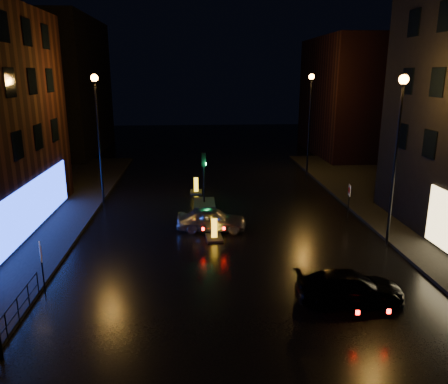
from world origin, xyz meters
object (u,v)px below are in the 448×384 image
(silver_hatchback, at_px, (212,219))
(traffic_signal, at_px, (204,196))
(road_sign_right, at_px, (349,193))
(bollard_far, at_px, (196,189))
(road_sign_left, at_px, (41,256))
(bollard_near, at_px, (214,235))
(dark_sedan, at_px, (350,287))

(silver_hatchback, bearing_deg, traffic_signal, 9.36)
(silver_hatchback, distance_m, road_sign_right, 8.47)
(bollard_far, relative_size, road_sign_right, 0.63)
(bollard_far, bearing_deg, road_sign_left, -111.80)
(traffic_signal, bearing_deg, road_sign_left, -119.20)
(traffic_signal, relative_size, bollard_near, 2.62)
(traffic_signal, relative_size, road_sign_right, 1.68)
(silver_hatchback, xyz_separation_m, bollard_far, (-0.80, 7.98, -0.40))
(traffic_signal, distance_m, road_sign_right, 9.31)
(silver_hatchback, height_order, dark_sedan, silver_hatchback)
(road_sign_left, xyz_separation_m, road_sign_right, (15.17, 8.30, -0.05))
(traffic_signal, height_order, road_sign_left, traffic_signal)
(traffic_signal, xyz_separation_m, road_sign_right, (8.55, -3.54, 1.04))
(road_sign_right, bearing_deg, traffic_signal, -14.05)
(dark_sedan, bearing_deg, road_sign_right, -18.31)
(bollard_near, distance_m, road_sign_left, 8.92)
(traffic_signal, distance_m, bollard_far, 2.90)
(dark_sedan, xyz_separation_m, bollard_near, (-4.81, 6.89, -0.35))
(silver_hatchback, bearing_deg, road_sign_left, 140.41)
(traffic_signal, bearing_deg, silver_hatchback, -86.87)
(traffic_signal, relative_size, dark_sedan, 0.84)
(silver_hatchback, relative_size, bollard_near, 2.88)
(traffic_signal, height_order, dark_sedan, traffic_signal)
(dark_sedan, height_order, road_sign_right, road_sign_right)
(bollard_far, height_order, road_sign_right, road_sign_right)
(bollard_far, distance_m, road_sign_left, 15.96)
(bollard_far, bearing_deg, bollard_near, -83.88)
(dark_sedan, distance_m, bollard_near, 8.41)
(silver_hatchback, relative_size, dark_sedan, 0.92)
(road_sign_right, bearing_deg, silver_hatchback, 19.36)
(road_sign_right, bearing_deg, bollard_near, 27.93)
(traffic_signal, bearing_deg, bollard_far, 100.25)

